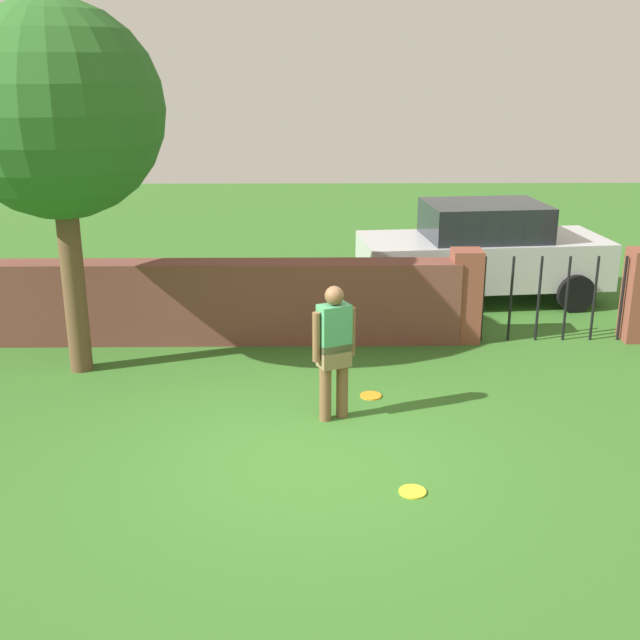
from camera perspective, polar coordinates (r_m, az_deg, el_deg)
name	(u,v)px	position (r m, az deg, el deg)	size (l,w,h in m)	color
ground_plane	(308,455)	(8.64, -0.89, -9.65)	(40.00, 40.00, 0.00)	#336623
brick_wall	(207,302)	(11.91, -8.10, 1.27)	(7.48, 0.50, 1.23)	brown
tree	(57,113)	(10.68, -18.37, 13.94)	(2.69, 2.69, 4.79)	brown
person	(334,347)	(9.13, 1.01, -1.93)	(0.50, 0.35, 1.62)	brown
fence_gate	(553,296)	(12.33, 16.37, 1.69)	(3.07, 0.44, 1.40)	brown
car	(482,252)	(14.15, 11.57, 4.79)	(4.35, 2.25, 1.72)	#B7B7BC
frisbee_yellow	(413,492)	(8.00, 6.65, -12.13)	(0.27, 0.27, 0.02)	yellow
frisbee_orange	(371,396)	(10.07, 3.66, -5.44)	(0.27, 0.27, 0.02)	orange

